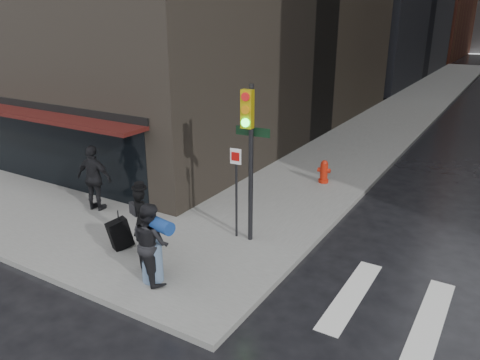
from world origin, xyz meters
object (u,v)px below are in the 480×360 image
Objects in this scene: man_greycoat at (94,178)px; fire_hydrant at (324,172)px; man_overcoat at (137,222)px; man_jeans at (151,243)px; traffic_light at (248,144)px.

fire_hydrant is at bearing -140.10° from man_greycoat.
man_greycoat reaches higher than man_overcoat.
man_jeans is 3.26m from traffic_light.
man_jeans is at bearing 167.62° from man_overcoat.
man_jeans is (1.18, -0.83, 0.14)m from man_overcoat.
traffic_light is at bearing 177.12° from man_greycoat.
man_greycoat is 5.12m from traffic_light.
fire_hydrant is (2.03, 6.99, -0.41)m from man_overcoat.
man_jeans is 2.28× the size of fire_hydrant.
traffic_light reaches higher than man_jeans.
man_overcoat is 0.46× the size of traffic_light.
man_greycoat is 7.52m from fire_hydrant.
man_greycoat reaches higher than fire_hydrant.
fire_hydrant is (0.85, 7.82, -0.55)m from man_jeans.
man_jeans is at bearing -111.52° from traffic_light.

